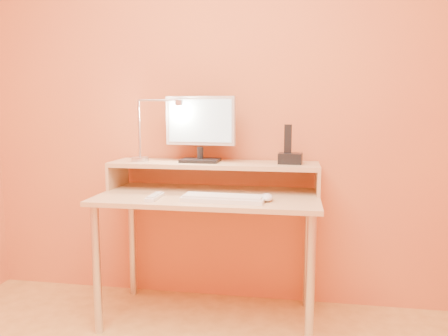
% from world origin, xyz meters
% --- Properties ---
extents(wall_back, '(3.00, 0.04, 2.50)m').
position_xyz_m(wall_back, '(0.00, 1.50, 1.25)').
color(wall_back, '#D8763C').
rests_on(wall_back, floor).
extents(desk_leg_fl, '(0.04, 0.04, 0.69)m').
position_xyz_m(desk_leg_fl, '(-0.55, 0.93, 0.35)').
color(desk_leg_fl, silver).
rests_on(desk_leg_fl, floor).
extents(desk_leg_fr, '(0.04, 0.04, 0.69)m').
position_xyz_m(desk_leg_fr, '(0.55, 0.93, 0.35)').
color(desk_leg_fr, silver).
rests_on(desk_leg_fr, floor).
extents(desk_leg_bl, '(0.04, 0.04, 0.69)m').
position_xyz_m(desk_leg_bl, '(-0.55, 1.43, 0.35)').
color(desk_leg_bl, silver).
rests_on(desk_leg_bl, floor).
extents(desk_leg_br, '(0.04, 0.04, 0.69)m').
position_xyz_m(desk_leg_br, '(0.55, 1.43, 0.35)').
color(desk_leg_br, silver).
rests_on(desk_leg_br, floor).
extents(desk_lower, '(1.20, 0.60, 0.02)m').
position_xyz_m(desk_lower, '(0.00, 1.18, 0.71)').
color(desk_lower, tan).
rests_on(desk_lower, floor).
extents(shelf_riser_left, '(0.02, 0.30, 0.14)m').
position_xyz_m(shelf_riser_left, '(-0.59, 1.33, 0.79)').
color(shelf_riser_left, tan).
rests_on(shelf_riser_left, desk_lower).
extents(shelf_riser_right, '(0.02, 0.30, 0.14)m').
position_xyz_m(shelf_riser_right, '(0.59, 1.33, 0.79)').
color(shelf_riser_right, tan).
rests_on(shelf_riser_right, desk_lower).
extents(desk_shelf, '(1.20, 0.30, 0.02)m').
position_xyz_m(desk_shelf, '(0.00, 1.33, 0.87)').
color(desk_shelf, tan).
rests_on(desk_shelf, desk_lower).
extents(monitor_foot, '(0.22, 0.16, 0.02)m').
position_xyz_m(monitor_foot, '(-0.08, 1.33, 0.89)').
color(monitor_foot, black).
rests_on(monitor_foot, desk_shelf).
extents(monitor_neck, '(0.04, 0.04, 0.07)m').
position_xyz_m(monitor_neck, '(-0.08, 1.33, 0.93)').
color(monitor_neck, black).
rests_on(monitor_neck, monitor_foot).
extents(monitor_panel, '(0.41, 0.07, 0.28)m').
position_xyz_m(monitor_panel, '(-0.08, 1.34, 1.12)').
color(monitor_panel, '#BCBCBF').
rests_on(monitor_panel, monitor_neck).
extents(monitor_back, '(0.37, 0.04, 0.24)m').
position_xyz_m(monitor_back, '(-0.08, 1.36, 1.12)').
color(monitor_back, black).
rests_on(monitor_back, monitor_panel).
extents(monitor_screen, '(0.37, 0.04, 0.24)m').
position_xyz_m(monitor_screen, '(-0.08, 1.32, 1.12)').
color(monitor_screen, '#A1C2D1').
rests_on(monitor_screen, monitor_panel).
extents(lamp_base, '(0.10, 0.10, 0.02)m').
position_xyz_m(lamp_base, '(-0.44, 1.30, 0.89)').
color(lamp_base, silver).
rests_on(lamp_base, desk_shelf).
extents(lamp_post, '(0.01, 0.01, 0.33)m').
position_xyz_m(lamp_post, '(-0.44, 1.30, 1.07)').
color(lamp_post, silver).
rests_on(lamp_post, lamp_base).
extents(lamp_arm, '(0.24, 0.01, 0.01)m').
position_xyz_m(lamp_arm, '(-0.32, 1.30, 1.24)').
color(lamp_arm, silver).
rests_on(lamp_arm, lamp_post).
extents(lamp_head, '(0.04, 0.04, 0.03)m').
position_xyz_m(lamp_head, '(-0.20, 1.30, 1.22)').
color(lamp_head, silver).
rests_on(lamp_head, lamp_arm).
extents(lamp_bulb, '(0.03, 0.03, 0.00)m').
position_xyz_m(lamp_bulb, '(-0.20, 1.30, 1.20)').
color(lamp_bulb, '#FFEAC6').
rests_on(lamp_bulb, lamp_head).
extents(phone_dock, '(0.14, 0.11, 0.06)m').
position_xyz_m(phone_dock, '(0.44, 1.33, 0.91)').
color(phone_dock, black).
rests_on(phone_dock, desk_shelf).
extents(phone_handset, '(0.04, 0.03, 0.16)m').
position_xyz_m(phone_handset, '(0.42, 1.33, 1.02)').
color(phone_handset, black).
rests_on(phone_handset, phone_dock).
extents(phone_led, '(0.01, 0.00, 0.04)m').
position_xyz_m(phone_led, '(0.48, 1.28, 0.91)').
color(phone_led, '#1322FF').
rests_on(phone_led, phone_dock).
extents(keyboard, '(0.43, 0.15, 0.02)m').
position_xyz_m(keyboard, '(0.11, 1.02, 0.73)').
color(keyboard, silver).
rests_on(keyboard, desk_lower).
extents(mouse, '(0.07, 0.11, 0.04)m').
position_xyz_m(mouse, '(0.33, 1.06, 0.74)').
color(mouse, silver).
rests_on(mouse, desk_lower).
extents(remote_control, '(0.05, 0.18, 0.02)m').
position_xyz_m(remote_control, '(-0.25, 1.02, 0.73)').
color(remote_control, silver).
rests_on(remote_control, desk_lower).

